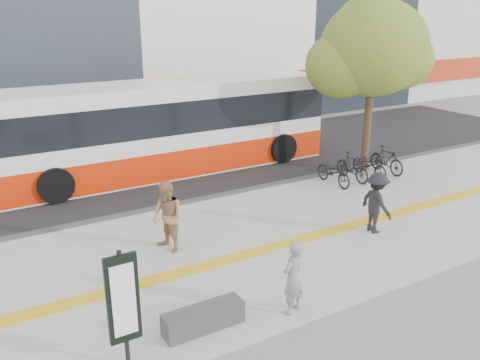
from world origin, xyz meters
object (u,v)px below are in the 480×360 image
signboard (123,301)px  street_tree (371,50)px  seated_woman (293,277)px  pedestrian_dark (376,203)px  bus (167,130)px  bench (204,318)px  pedestrian_tan (167,217)px

signboard → street_tree: bearing=29.1°
seated_woman → pedestrian_dark: 4.71m
street_tree → signboard: bearing=-150.9°
pedestrian_dark → signboard: bearing=108.2°
street_tree → bus: street_tree is taller
street_tree → seated_woman: size_ratio=4.03×
bench → bus: 10.36m
seated_woman → bench: bearing=-33.2°
bus → seated_woman: 10.25m
bus → pedestrian_dark: 8.56m
signboard → seated_woman: size_ratio=1.40×
signboard → bus: bus is taller
bench → signboard: (-1.60, -0.31, 1.06)m
pedestrian_tan → pedestrian_dark: size_ratio=1.08×
pedestrian_tan → pedestrian_dark: (5.33, -1.82, -0.07)m
street_tree → pedestrian_dark: size_ratio=3.74×
bench → street_tree: size_ratio=0.25×
pedestrian_tan → bus: bearing=143.9°
bench → pedestrian_dark: pedestrian_dark is taller
bench → pedestrian_dark: 6.30m
pedestrian_dark → bench: bearing=109.0°
signboard → pedestrian_dark: bearing=14.0°
bus → signboard: bearing=-116.5°
street_tree → seated_woman: street_tree is taller
bus → pedestrian_tan: bearing=-112.9°
street_tree → pedestrian_dark: bearing=-130.1°
bus → pedestrian_tan: (-2.66, -6.28, -0.64)m
signboard → pedestrian_tan: (2.33, 3.72, -0.38)m
street_tree → pedestrian_dark: (-3.72, -4.42, -3.59)m
bus → pedestrian_dark: bearing=-71.8°
bus → seated_woman: (-1.59, -10.10, -0.77)m
pedestrian_tan → bench: bearing=-25.2°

